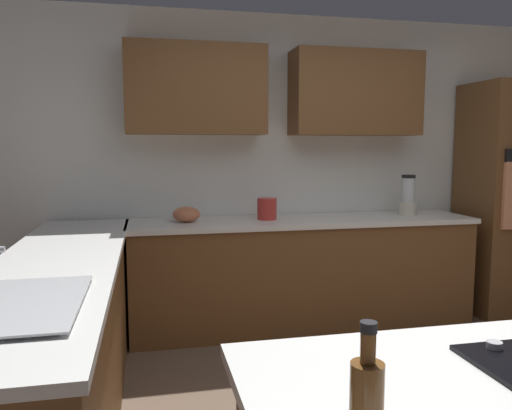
{
  "coord_description": "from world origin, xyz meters",
  "views": [
    {
      "loc": [
        1.34,
        2.19,
        1.49
      ],
      "look_at": [
        0.58,
        -1.33,
        1.07
      ],
      "focal_mm": 35.33,
      "sensor_mm": 36.0,
      "label": 1
    }
  ],
  "objects_px": {
    "sink_unit": "(14,303)",
    "oil_bottle": "(367,405)",
    "mixing_bowl": "(186,214)",
    "blender": "(408,198)",
    "wall_oven": "(511,199)",
    "kettle": "(267,209)"
  },
  "relations": [
    {
      "from": "blender",
      "to": "oil_bottle",
      "type": "relative_size",
      "value": 1.3
    },
    {
      "from": "sink_unit",
      "to": "mixing_bowl",
      "type": "bearing_deg",
      "value": -111.17
    },
    {
      "from": "sink_unit",
      "to": "mixing_bowl",
      "type": "distance_m",
      "value": 2.16
    },
    {
      "from": "blender",
      "to": "oil_bottle",
      "type": "bearing_deg",
      "value": 59.97
    },
    {
      "from": "wall_oven",
      "to": "blender",
      "type": "height_order",
      "value": "wall_oven"
    },
    {
      "from": "mixing_bowl",
      "to": "oil_bottle",
      "type": "bearing_deg",
      "value": 91.87
    },
    {
      "from": "wall_oven",
      "to": "oil_bottle",
      "type": "xyz_separation_m",
      "value": [
        2.8,
        3.08,
        -0.02
      ]
    },
    {
      "from": "kettle",
      "to": "mixing_bowl",
      "type": "bearing_deg",
      "value": 0.0
    },
    {
      "from": "wall_oven",
      "to": "mixing_bowl",
      "type": "distance_m",
      "value": 2.9
    },
    {
      "from": "sink_unit",
      "to": "oil_bottle",
      "type": "relative_size",
      "value": 2.62
    },
    {
      "from": "wall_oven",
      "to": "blender",
      "type": "relative_size",
      "value": 5.89
    },
    {
      "from": "wall_oven",
      "to": "mixing_bowl",
      "type": "xyz_separation_m",
      "value": [
        2.9,
        -0.03,
        -0.06
      ]
    },
    {
      "from": "wall_oven",
      "to": "blender",
      "type": "xyz_separation_m",
      "value": [
        1.0,
        -0.03,
        0.03
      ]
    },
    {
      "from": "mixing_bowl",
      "to": "oil_bottle",
      "type": "relative_size",
      "value": 0.82
    },
    {
      "from": "sink_unit",
      "to": "kettle",
      "type": "relative_size",
      "value": 4.04
    },
    {
      "from": "kettle",
      "to": "blender",
      "type": "bearing_deg",
      "value": 180.0
    },
    {
      "from": "wall_oven",
      "to": "kettle",
      "type": "distance_m",
      "value": 2.25
    },
    {
      "from": "mixing_bowl",
      "to": "blender",
      "type": "bearing_deg",
      "value": 180.0
    },
    {
      "from": "sink_unit",
      "to": "wall_oven",
      "type": "bearing_deg",
      "value": -151.74
    },
    {
      "from": "wall_oven",
      "to": "kettle",
      "type": "bearing_deg",
      "value": -0.84
    },
    {
      "from": "mixing_bowl",
      "to": "kettle",
      "type": "distance_m",
      "value": 0.65
    },
    {
      "from": "mixing_bowl",
      "to": "oil_bottle",
      "type": "distance_m",
      "value": 3.11
    }
  ]
}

